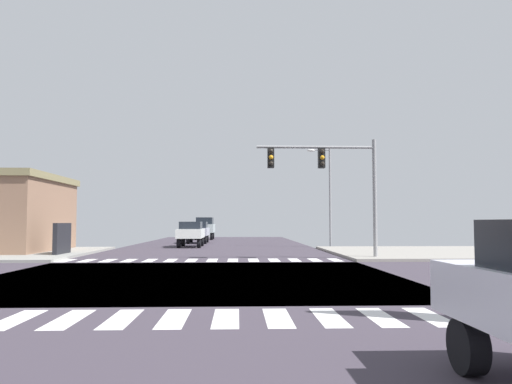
{
  "coord_description": "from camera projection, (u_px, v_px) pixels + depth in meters",
  "views": [
    {
      "loc": [
        1.46,
        -17.04,
        1.85
      ],
      "look_at": [
        2.46,
        9.49,
        3.46
      ],
      "focal_mm": 34.95,
      "sensor_mm": 36.0,
      "label": 1
    }
  ],
  "objects": [
    {
      "name": "traffic_signal_mast",
      "position": [
        328.0,
        171.0,
        24.87
      ],
      "size": [
        6.02,
        0.55,
        6.0
      ],
      "color": "gray",
      "rests_on": "ground"
    },
    {
      "name": "suv_farside_1",
      "position": [
        205.0,
        226.0,
        53.22
      ],
      "size": [
        1.96,
        4.6,
        2.34
      ],
      "rotation": [
        0.0,
        0.0,
        3.14
      ],
      "color": "black",
      "rests_on": "ground"
    },
    {
      "name": "sidewalk_corner_ne",
      "position": [
        433.0,
        252.0,
        29.29
      ],
      "size": [
        12.0,
        12.0,
        0.14
      ],
      "color": "gray",
      "rests_on": "ground"
    },
    {
      "name": "street_lamp",
      "position": [
        327.0,
        187.0,
        36.86
      ],
      "size": [
        1.78,
        0.32,
        7.32
      ],
      "color": "gray",
      "rests_on": "ground"
    },
    {
      "name": "sedan_crossing_1",
      "position": [
        191.0,
        232.0,
        37.09
      ],
      "size": [
        1.8,
        4.3,
        1.88
      ],
      "rotation": [
        0.0,
        0.0,
        3.14
      ],
      "color": "black",
      "rests_on": "ground"
    },
    {
      "name": "crosswalk_near",
      "position": [
        148.0,
        319.0,
        9.54
      ],
      "size": [
        13.5,
        2.0,
        0.01
      ],
      "color": "silver",
      "rests_on": "ground"
    },
    {
      "name": "crosswalk_far",
      "position": [
        202.0,
        260.0,
        24.1
      ],
      "size": [
        13.5,
        2.0,
        0.01
      ],
      "color": "silver",
      "rests_on": "ground"
    },
    {
      "name": "ground",
      "position": [
        194.0,
        278.0,
        16.83
      ],
      "size": [
        90.0,
        90.0,
        0.05
      ],
      "color": "#3A333E"
    },
    {
      "name": "sedan_queued_2",
      "position": [
        198.0,
        230.0,
        43.72
      ],
      "size": [
        1.8,
        4.3,
        1.88
      ],
      "rotation": [
        0.0,
        0.0,
        3.14
      ],
      "color": "black",
      "rests_on": "ground"
    }
  ]
}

